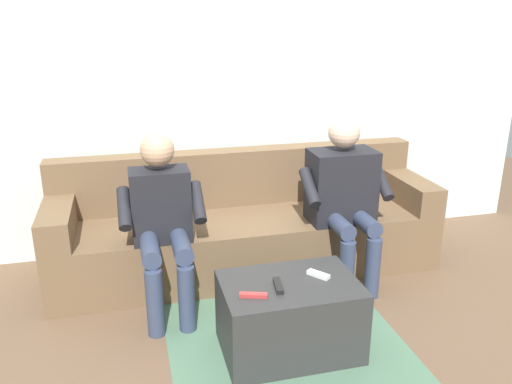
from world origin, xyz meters
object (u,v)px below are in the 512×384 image
at_px(coffee_table, 289,317).
at_px(person_right_seated, 162,215).
at_px(couch, 245,229).
at_px(remote_red, 253,295).
at_px(remote_white, 318,275).
at_px(person_left_seated, 344,191).
at_px(remote_black, 278,286).

height_order(coffee_table, person_right_seated, person_right_seated).
distance_m(couch, remote_red, 1.17).
bearing_deg(remote_white, person_right_seated, -166.32).
bearing_deg(remote_red, person_right_seated, 134.80).
relative_size(coffee_table, person_left_seated, 0.64).
bearing_deg(remote_red, remote_white, 35.04).
bearing_deg(remote_black, remote_white, 112.63).
xyz_separation_m(person_right_seated, remote_black, (-0.53, 0.69, -0.18)).
height_order(person_left_seated, person_right_seated, person_left_seated).
distance_m(couch, remote_black, 1.09).
bearing_deg(remote_black, remote_red, -60.54).
bearing_deg(person_right_seated, remote_white, 140.98).
relative_size(couch, remote_black, 17.97).
bearing_deg(person_right_seated, coffee_table, 132.67).
relative_size(remote_black, remote_white, 1.18).
distance_m(remote_black, remote_white, 0.25).
distance_m(remote_red, remote_white, 0.41).
xyz_separation_m(couch, person_right_seated, (0.60, 0.39, 0.31)).
relative_size(person_left_seated, person_right_seated, 1.04).
bearing_deg(person_left_seated, coffee_table, 49.81).
distance_m(couch, person_right_seated, 0.78).
height_order(remote_red, remote_black, remote_black).
height_order(couch, person_left_seated, person_left_seated).
distance_m(person_right_seated, remote_black, 0.89).
distance_m(person_left_seated, remote_red, 1.17).
relative_size(couch, person_right_seated, 2.46).
xyz_separation_m(couch, remote_white, (-0.17, 1.02, 0.13)).
bearing_deg(person_left_seated, remote_white, 57.61).
bearing_deg(couch, coffee_table, 90.00).
relative_size(person_left_seated, remote_white, 8.90).
bearing_deg(person_left_seated, remote_black, 47.78).
height_order(couch, coffee_table, couch).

